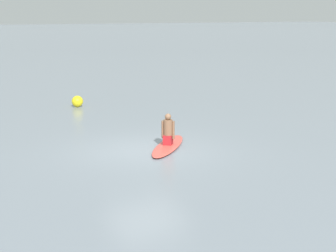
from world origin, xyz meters
The scene contains 4 objects.
ground_plane centered at (0.00, 0.00, 0.00)m, with size 400.00×400.00×0.00m, color gray.
surfboard centered at (-0.83, -0.02, 0.05)m, with size 3.10×0.71×0.10m, color #D84C3F.
person_paddler centered at (-0.83, -0.02, 0.57)m, with size 0.43×0.44×1.03m.
buoy_marker centered at (-0.82, -8.68, 0.27)m, with size 0.53×0.53×0.53m, color yellow.
Camera 1 is at (7.28, 14.38, 4.31)m, focal length 55.50 mm.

